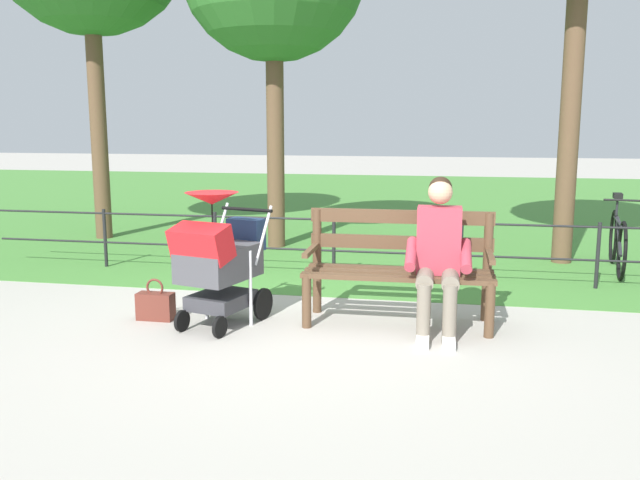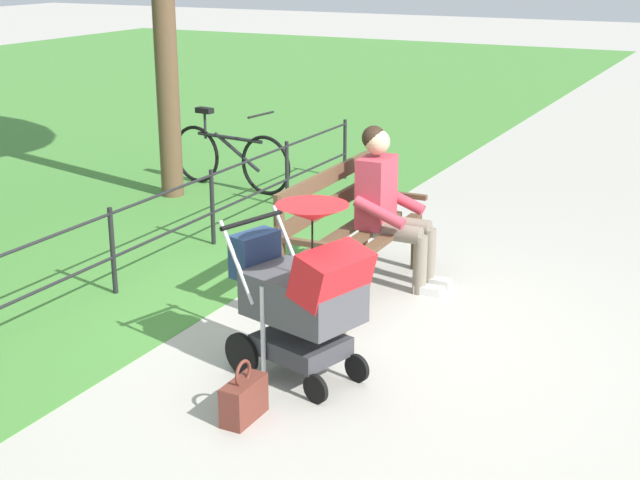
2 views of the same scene
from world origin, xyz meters
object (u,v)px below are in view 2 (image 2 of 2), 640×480
stroller (304,290)px  bicycle (229,157)px  person_on_bench (389,202)px  handbag (244,399)px  park_bench (345,228)px

stroller → bicycle: stroller is taller
stroller → person_on_bench: bearing=-173.6°
stroller → handbag: stroller is taller
park_bench → person_on_bench: size_ratio=1.26×
person_on_bench → stroller: 1.83m
stroller → bicycle: 4.84m
handbag → bicycle: bearing=-146.8°
person_on_bench → handbag: bearing=3.3°
park_bench → person_on_bench: 0.43m
stroller → handbag: (0.62, -0.06, -0.47)m
park_bench → handbag: bearing=9.8°
person_on_bench → stroller: person_on_bench is taller
person_on_bench → stroller: size_ratio=1.11×
park_bench → handbag: size_ratio=4.35×
park_bench → bicycle: (-2.33, -2.54, -0.16)m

